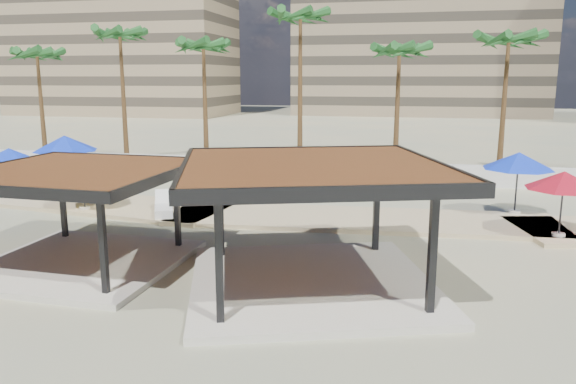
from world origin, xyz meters
name	(u,v)px	position (x,y,z in m)	size (l,w,h in m)	color
ground	(271,274)	(0.00, 0.00, 0.00)	(200.00, 200.00, 0.00)	tan
promenade	(361,216)	(2.00, 7.67, 0.06)	(44.45, 7.97, 0.24)	#C6B284
boundary_wall	(341,171)	(0.00, 16.00, 0.60)	(56.00, 0.30, 1.20)	silver
building_west	(120,16)	(-42.00, 68.00, 15.27)	(34.00, 16.00, 32.40)	#937F60
building_mid	(420,23)	(4.00, 78.00, 14.27)	(38.00, 16.00, 30.40)	#847259
pavilion_central	(312,213)	(1.37, -0.71, 2.16)	(9.08, 9.08, 3.62)	beige
pavilion_west	(79,208)	(-6.09, -0.57, 1.90)	(6.44, 6.44, 3.18)	beige
umbrella_a	(9,155)	(-15.45, 7.97, 2.16)	(3.37, 3.37, 2.30)	beige
umbrella_b	(82,164)	(-10.05, 5.80, 2.19)	(3.16, 3.16, 2.33)	beige
umbrella_c	(564,181)	(9.43, 5.80, 2.26)	(3.61, 3.61, 2.42)	beige
umbrella_d	(519,161)	(8.43, 9.20, 2.45)	(3.91, 3.91, 2.64)	beige
umbrella_f	(65,143)	(-13.14, 9.20, 2.63)	(3.41, 3.41, 2.86)	beige
lounger_a	(164,209)	(-6.28, 5.85, 0.38)	(1.61, 2.34, 0.85)	white
palm_a	(37,58)	(-21.00, 18.30, 7.16)	(3.00, 3.00, 8.26)	brown
palm_b	(120,40)	(-15.00, 18.70, 8.31)	(3.00, 3.00, 9.49)	brown
palm_c	(203,51)	(-9.00, 18.10, 7.52)	(3.00, 3.00, 8.65)	brown
palm_d	(300,23)	(-3.00, 18.90, 9.15)	(3.00, 3.00, 10.38)	brown
palm_e	(399,55)	(3.00, 18.40, 7.15)	(3.00, 3.00, 8.26)	brown
palm_f	(508,45)	(9.00, 18.60, 7.67)	(3.00, 3.00, 8.81)	brown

